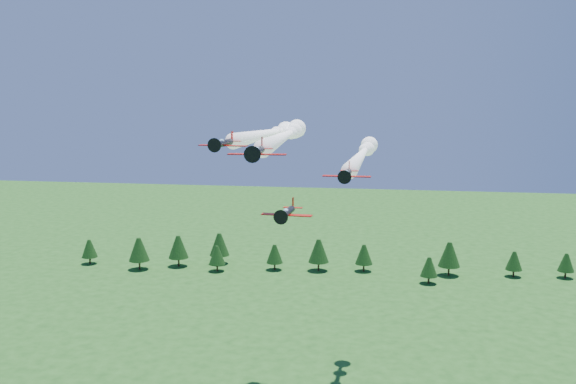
# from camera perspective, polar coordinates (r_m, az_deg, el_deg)

# --- Properties ---
(plane_lead) EXTENTS (7.77, 54.32, 3.70)m
(plane_lead) POSITION_cam_1_polar(r_m,az_deg,el_deg) (113.82, -0.27, 5.00)
(plane_lead) COLOR black
(plane_lead) RESTS_ON ground
(plane_left) EXTENTS (9.52, 42.83, 3.70)m
(plane_left) POSITION_cam_1_polar(r_m,az_deg,el_deg) (120.12, -1.69, 5.24)
(plane_left) COLOR black
(plane_left) RESTS_ON ground
(plane_right) EXTENTS (7.17, 55.11, 3.70)m
(plane_right) POSITION_cam_1_polar(r_m,az_deg,el_deg) (125.53, 6.59, 3.35)
(plane_right) COLOR black
(plane_right) RESTS_ON ground
(plane_slot) EXTENTS (8.38, 9.10, 2.94)m
(plane_slot) POSITION_cam_1_polar(r_m,az_deg,el_deg) (103.45, -0.07, -1.81)
(plane_slot) COLOR black
(plane_slot) RESTS_ON ground
(treeline) EXTENTS (178.96, 19.83, 11.10)m
(treeline) POSITION_cam_1_polar(r_m,az_deg,el_deg) (213.14, 2.62, -5.50)
(treeline) COLOR #382314
(treeline) RESTS_ON ground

